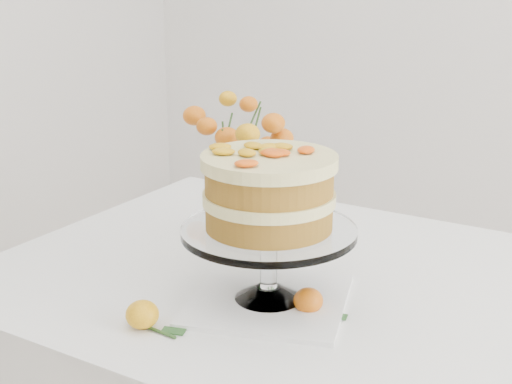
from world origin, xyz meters
TOP-DOWN VIEW (x-y plane):
  - table at (0.00, 0.00)m, footprint 1.43×0.93m
  - napkin at (-0.10, -0.14)m, footprint 0.35×0.35m
  - cake_stand at (-0.10, -0.14)m, footprint 0.31×0.31m
  - rose_vase at (-0.29, 0.09)m, footprint 0.28×0.28m
  - loose_rose_near at (-0.23, -0.33)m, footprint 0.10×0.06m
  - loose_rose_far at (-0.02, -0.13)m, footprint 0.09×0.05m
  - stray_petal_a at (-0.12, -0.10)m, footprint 0.03×0.02m
  - stray_petal_b at (-0.02, -0.14)m, footprint 0.03×0.02m
  - stray_petal_c at (0.02, -0.18)m, footprint 0.03×0.02m

SIDE VIEW (x-z plane):
  - table at x=0.00m, z-range 0.30..1.05m
  - stray_petal_a at x=-0.12m, z-range 0.76..0.76m
  - stray_petal_b at x=-0.02m, z-range 0.76..0.76m
  - stray_petal_c at x=0.02m, z-range 0.76..0.76m
  - napkin at x=-0.10m, z-range 0.76..0.77m
  - loose_rose_far at x=-0.02m, z-range 0.76..0.80m
  - loose_rose_near at x=-0.23m, z-range 0.76..0.80m
  - cake_stand at x=-0.10m, z-range 0.81..1.09m
  - rose_vase at x=-0.29m, z-range 0.79..1.14m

